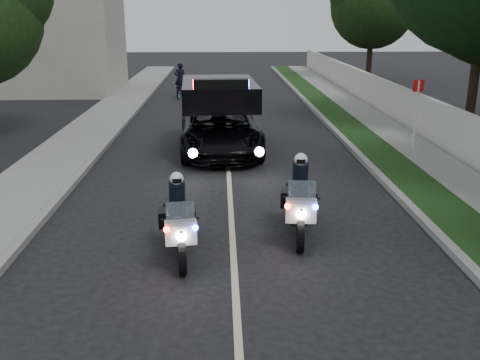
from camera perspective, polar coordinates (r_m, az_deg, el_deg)
The scene contains 16 objects.
curb_right at distance 16.74m, azimuth 12.93°, elevation 2.01°, with size 0.20×60.00×0.15m, color gray.
grass_verge at distance 16.94m, azimuth 15.22°, elevation 2.03°, with size 1.20×60.00×0.16m, color #193814.
sidewalk_right at distance 17.37m, azimuth 19.33°, elevation 2.02°, with size 1.40×60.00×0.16m, color gray.
property_wall at distance 17.61m, azimuth 22.58°, elevation 4.12°, with size 0.22×60.00×1.50m, color beige.
curb_left at distance 16.64m, azimuth -15.52°, elevation 1.73°, with size 0.20×60.00×0.15m, color gray.
sidewalk_left at distance 16.93m, azimuth -19.14°, elevation 1.67°, with size 2.00×60.00×0.16m, color gray.
building_far at distance 33.11m, azimuth -19.94°, elevation 14.72°, with size 8.00×6.00×7.00m, color #A8A396.
lane_marking at distance 16.20m, azimuth -1.25°, elevation 1.69°, with size 0.12×50.00×0.01m, color #BFB78C.
police_moto_left at distance 10.27m, azimuth -6.37°, elevation -7.81°, with size 0.65×1.85×1.58m, color white, non-canonical shape.
police_moto_right at distance 11.18m, azimuth 6.19°, elevation -5.67°, with size 0.69×1.97×1.68m, color silver, non-canonical shape.
police_suv at distance 17.74m, azimuth -2.11°, elevation 3.03°, with size 2.51×5.41×2.63m, color black.
bicycle at distance 29.51m, azimuth -6.25°, elevation 8.60°, with size 0.58×1.66×0.87m, color black.
cyclist at distance 29.51m, azimuth -6.25°, elevation 8.60°, with size 0.59×0.39×1.63m, color black.
sign_post at distance 18.47m, azimuth 17.67°, elevation 2.79°, with size 0.38×0.38×2.41m, color #A70B23, non-canonical shape.
tree_right_d at distance 23.12m, azimuth 22.86°, elevation 5.01°, with size 7.51×7.51×12.52m, color #143812, non-canonical shape.
tree_right_e at distance 38.74m, azimuth 13.30°, elevation 10.26°, with size 5.60×5.60×9.33m, color #193210, non-canonical shape.
Camera 1 is at (-0.21, -5.62, 4.30)m, focal length 40.55 mm.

